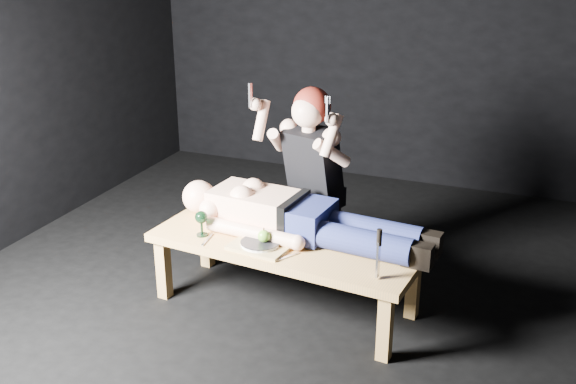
% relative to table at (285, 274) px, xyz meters
% --- Properties ---
extents(ground, '(5.00, 5.00, 0.00)m').
position_rel_table_xyz_m(ground, '(0.26, 0.03, -0.23)').
color(ground, black).
rests_on(ground, ground).
extents(back_wall, '(5.00, 0.00, 5.00)m').
position_rel_table_xyz_m(back_wall, '(0.26, 2.53, 1.27)').
color(back_wall, black).
rests_on(back_wall, ground).
extents(table, '(1.69, 0.77, 0.45)m').
position_rel_table_xyz_m(table, '(0.00, 0.00, 0.00)').
color(table, '#C89047').
rests_on(table, ground).
extents(lying_man, '(1.78, 0.69, 0.28)m').
position_rel_table_xyz_m(lying_man, '(0.07, 0.12, 0.36)').
color(lying_man, beige).
rests_on(lying_man, table).
extents(kneeling_woman, '(0.91, 0.97, 1.34)m').
position_rel_table_xyz_m(kneeling_woman, '(0.03, 0.54, 0.44)').
color(kneeling_woman, black).
rests_on(kneeling_woman, ground).
extents(serving_tray, '(0.37, 0.29, 0.02)m').
position_rel_table_xyz_m(serving_tray, '(-0.10, -0.14, 0.24)').
color(serving_tray, '#A68D53').
rests_on(serving_tray, table).
extents(plate, '(0.26, 0.26, 0.02)m').
position_rel_table_xyz_m(plate, '(-0.10, -0.14, 0.25)').
color(plate, white).
rests_on(plate, serving_tray).
extents(apple, '(0.07, 0.07, 0.07)m').
position_rel_table_xyz_m(apple, '(-0.08, -0.13, 0.30)').
color(apple, '#59AD1E').
rests_on(apple, plate).
extents(goblet, '(0.09, 0.09, 0.16)m').
position_rel_table_xyz_m(goblet, '(-0.50, -0.12, 0.31)').
color(goblet, black).
rests_on(goblet, table).
extents(fork_flat, '(0.04, 0.17, 0.01)m').
position_rel_table_xyz_m(fork_flat, '(-0.44, -0.16, 0.23)').
color(fork_flat, '#B2B2B7').
rests_on(fork_flat, table).
extents(knife_flat, '(0.10, 0.16, 0.01)m').
position_rel_table_xyz_m(knife_flat, '(0.09, -0.20, 0.23)').
color(knife_flat, '#B2B2B7').
rests_on(knife_flat, table).
extents(spoon_flat, '(0.12, 0.15, 0.01)m').
position_rel_table_xyz_m(spoon_flat, '(-0.01, -0.08, 0.23)').
color(spoon_flat, '#B2B2B7').
rests_on(spoon_flat, table).
extents(carving_knife, '(0.04, 0.04, 0.29)m').
position_rel_table_xyz_m(carving_knife, '(0.64, -0.25, 0.37)').
color(carving_knife, '#B2B2B7').
rests_on(carving_knife, table).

